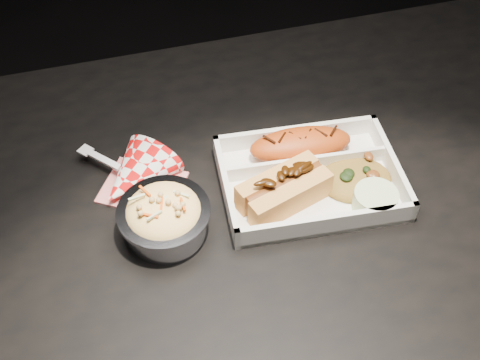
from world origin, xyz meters
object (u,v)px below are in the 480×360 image
object	(u,v)px
food_tray	(309,181)
napkin_fork	(133,177)
dining_table	(271,243)
fried_pastry	(301,144)
foil_coleslaw_cup	(164,216)
hotdog	(284,189)

from	to	relation	value
food_tray	napkin_fork	world-z (taller)	napkin_fork
food_tray	napkin_fork	size ratio (longest dim) A/B	1.68
dining_table	fried_pastry	bearing A→B (deg)	49.53
fried_pastry	foil_coleslaw_cup	world-z (taller)	foil_coleslaw_cup
hotdog	foil_coleslaw_cup	bearing A→B (deg)	163.46
hotdog	foil_coleslaw_cup	distance (m)	0.17
food_tray	foil_coleslaw_cup	xyz separation A→B (m)	(-0.21, -0.03, 0.02)
fried_pastry	hotdog	world-z (taller)	hotdog
hotdog	foil_coleslaw_cup	xyz separation A→B (m)	(-0.17, -0.00, 0.00)
food_tray	fried_pastry	xyz separation A→B (m)	(0.00, 0.05, 0.02)
food_tray	hotdog	size ratio (longest dim) A/B	1.93
dining_table	napkin_fork	xyz separation A→B (m)	(-0.18, 0.09, 0.11)
dining_table	food_tray	bearing A→B (deg)	20.05
hotdog	foil_coleslaw_cup	world-z (taller)	foil_coleslaw_cup
dining_table	napkin_fork	size ratio (longest dim) A/B	7.63
fried_pastry	napkin_fork	xyz separation A→B (m)	(-0.25, 0.01, -0.01)
napkin_fork	fried_pastry	bearing A→B (deg)	44.87
foil_coleslaw_cup	fried_pastry	bearing A→B (deg)	20.21
fried_pastry	foil_coleslaw_cup	xyz separation A→B (m)	(-0.22, -0.08, 0.00)
fried_pastry	hotdog	distance (m)	0.09
fried_pastry	hotdog	xyz separation A→B (m)	(-0.05, -0.08, 0.00)
dining_table	fried_pastry	distance (m)	0.16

